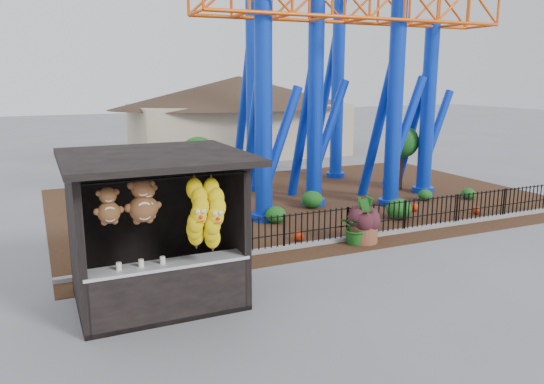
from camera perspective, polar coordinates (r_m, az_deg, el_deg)
name	(u,v)px	position (r m, az deg, el deg)	size (l,w,h in m)	color
ground	(311,296)	(11.55, 4.23, -11.11)	(120.00, 120.00, 0.00)	slate
mulch_bed	(303,200)	(20.06, 3.40, -0.87)	(18.00, 12.00, 0.02)	#331E11
curb	(382,234)	(15.95, 11.78, -4.42)	(18.00, 0.18, 0.12)	gray
prize_booth	(158,233)	(10.85, -12.15, -4.32)	(3.50, 3.40, 3.12)	black
picket_fence	(408,216)	(16.36, 14.40, -2.52)	(12.20, 0.06, 1.00)	black
roller_coaster	(330,24)	(20.36, 6.25, 17.51)	(11.00, 6.37, 10.82)	#0B32C9
terracotta_planter	(363,233)	(15.16, 9.81, -4.32)	(0.80, 0.80, 0.58)	brown
planter_foliage	(364,212)	(15.00, 9.89, -2.09)	(0.70, 0.70, 0.64)	#36151B
potted_plant	(356,227)	(14.93, 9.01, -3.71)	(0.90, 0.78, 1.00)	#285B1A
landscaping	(365,205)	(18.30, 9.96, -1.40)	(8.67, 3.77, 0.67)	#174E16
pavilion	(239,103)	(31.35, -3.57, 9.55)	(15.00, 15.00, 4.80)	#BFAD8C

